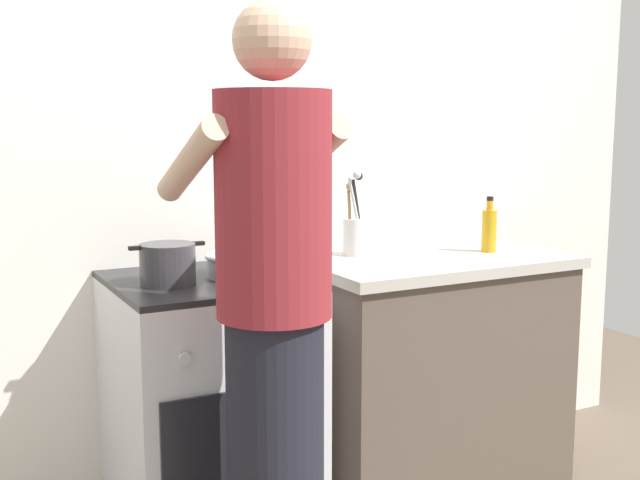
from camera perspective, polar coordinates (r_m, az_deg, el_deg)
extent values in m
cube|color=silver|center=(3.08, -0.84, 5.73)|extent=(3.20, 0.10, 2.50)
cube|color=brown|center=(3.12, 8.01, -9.69)|extent=(0.96, 0.56, 0.86)
cube|color=#B7B2A8|center=(3.01, 8.18, -1.52)|extent=(1.00, 0.60, 0.04)
cube|color=silver|center=(2.71, -7.97, -12.29)|extent=(0.60, 0.60, 0.88)
cube|color=#232326|center=(2.59, -8.18, -2.94)|extent=(0.60, 0.60, 0.02)
cube|color=black|center=(2.46, -5.44, -15.05)|extent=(0.51, 0.01, 0.40)
cylinder|color=silver|center=(2.28, -9.72, -8.43)|extent=(0.04, 0.01, 0.04)
cylinder|color=silver|center=(2.34, -5.49, -7.91)|extent=(0.04, 0.01, 0.04)
cylinder|color=silver|center=(2.41, -1.50, -7.37)|extent=(0.04, 0.01, 0.04)
cylinder|color=#38383D|center=(2.49, -10.90, -1.73)|extent=(0.17, 0.17, 0.13)
cube|color=black|center=(2.45, -13.19, -0.58)|extent=(0.04, 0.02, 0.01)
cube|color=black|center=(2.51, -8.73, -0.24)|extent=(0.04, 0.02, 0.01)
cylinder|color=#B7B7BC|center=(2.60, -5.06, -1.80)|extent=(0.28, 0.28, 0.07)
torus|color=#B7B7BC|center=(2.60, -5.07, -1.11)|extent=(0.29, 0.29, 0.01)
cylinder|color=silver|center=(2.98, 2.61, 0.23)|extent=(0.10, 0.10, 0.14)
cylinder|color=#B7BABF|center=(2.95, 2.64, 1.80)|extent=(0.06, 0.04, 0.28)
sphere|color=#B7BABF|center=(2.93, 2.66, 4.73)|extent=(0.03, 0.03, 0.03)
cylinder|color=#9E7547|center=(2.96, 2.16, 1.48)|extent=(0.01, 0.03, 0.22)
sphere|color=#9E7547|center=(2.95, 2.17, 3.87)|extent=(0.03, 0.03, 0.03)
cylinder|color=black|center=(2.96, 2.78, 1.78)|extent=(0.06, 0.02, 0.27)
sphere|color=black|center=(2.95, 2.80, 4.62)|extent=(0.03, 0.03, 0.03)
cylinder|color=gold|center=(3.13, 12.07, 0.64)|extent=(0.06, 0.06, 0.16)
cylinder|color=gold|center=(3.11, 12.13, 2.46)|extent=(0.03, 0.03, 0.04)
cylinder|color=black|center=(3.11, 12.14, 2.93)|extent=(0.03, 0.03, 0.02)
cylinder|color=black|center=(2.22, -3.20, -16.82)|extent=(0.26, 0.26, 0.90)
cylinder|color=maroon|center=(2.02, -3.37, 2.51)|extent=(0.30, 0.30, 0.58)
sphere|color=#D3AA8C|center=(2.02, -3.48, 14.17)|extent=(0.20, 0.20, 0.20)
cylinder|color=#D3AA8C|center=(2.08, -9.30, 5.63)|extent=(0.07, 0.41, 0.24)
cylinder|color=#D3AA8C|center=(2.21, -0.88, 5.91)|extent=(0.07, 0.41, 0.24)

